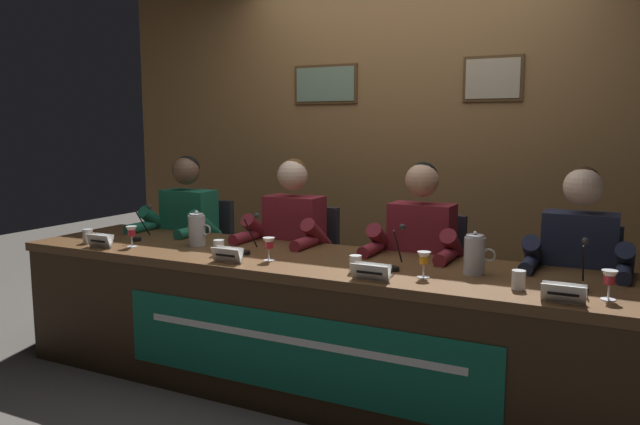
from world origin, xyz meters
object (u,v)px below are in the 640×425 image
juice_glass_center_right (424,260)px  water_pitcher_left_side (198,230)px  microphone_far_left (141,228)px  chair_far_left (201,266)px  panelist_center_left (288,242)px  juice_glass_center_left (269,245)px  chair_center_right (426,294)px  panelist_center_right (417,254)px  conference_table (311,304)px  water_cup_far_right (518,281)px  nameplate_far_right (564,293)px  microphone_far_right (582,273)px  nameplate_center_left (227,255)px  microphone_center_right (396,254)px  juice_glass_far_right (609,279)px  water_cup_center_left (219,248)px  microphone_center_left (249,240)px  nameplate_far_left (100,241)px  water_cup_far_left (88,237)px  water_pitcher_right_side (475,255)px  panelist_far_right (577,270)px  nameplate_center_right (371,272)px  juice_glass_far_left (132,233)px  panelist_far_left (182,232)px  water_cup_center_right (355,265)px  chair_center_left (303,278)px  chair_far_right (577,312)px

juice_glass_center_right → water_pitcher_left_side: (-1.44, 0.16, 0.01)m
microphone_far_left → juice_glass_center_right: microphone_far_left is taller
chair_far_left → panelist_center_left: (0.84, -0.20, 0.28)m
juice_glass_center_left → juice_glass_center_right: (0.84, 0.01, 0.00)m
chair_center_right → panelist_center_right: size_ratio=0.74×
conference_table → water_cup_far_right: bearing=-3.6°
juice_glass_center_left → water_cup_far_right: juice_glass_center_left is taller
chair_center_right → nameplate_far_right: size_ratio=5.34×
microphone_far_left → microphone_far_right: size_ratio=1.00×
nameplate_center_left → microphone_center_right: bearing=16.5°
conference_table → juice_glass_far_right: 1.45m
water_pitcher_left_side → water_cup_center_left: bearing=-32.0°
panelist_center_left → water_cup_far_right: bearing=-21.0°
juice_glass_center_left → microphone_center_left: size_ratio=0.57×
juice_glass_far_right → juice_glass_center_left: bearing=179.5°
nameplate_far_left → microphone_far_left: 0.29m
microphone_center_right → microphone_far_right: same height
microphone_far_left → panelist_center_left: panelist_center_left is taller
panelist_center_left → chair_center_right: panelist_center_left is taller
microphone_center_right → juice_glass_center_right: bearing=-31.5°
chair_center_right → microphone_center_right: (0.03, -0.64, 0.36)m
water_cup_center_left → panelist_center_right: bearing=30.2°
water_cup_far_left → water_pitcher_right_side: size_ratio=0.40×
panelist_center_left → panelist_center_right: same height
nameplate_far_left → water_pitcher_right_side: size_ratio=0.79×
panelist_far_right → nameplate_far_right: 0.70m
nameplate_center_left → juice_glass_far_right: (1.80, 0.12, 0.05)m
nameplate_center_left → nameplate_center_right: (0.81, -0.02, 0.00)m
microphone_center_left → panelist_center_right: (0.84, 0.44, -0.09)m
juice_glass_far_left → water_cup_far_left: juice_glass_far_left is taller
chair_far_left → water_pitcher_left_side: water_pitcher_left_side is taller
panelist_center_right → water_cup_center_left: bearing=-149.8°
chair_far_left → panelist_center_left: 0.90m
microphone_far_left → chair_center_right: bearing=19.9°
juice_glass_far_right → panelist_far_left: bearing=168.0°
panelist_center_right → microphone_far_right: size_ratio=5.74×
nameplate_center_left → nameplate_far_right: same height
juice_glass_center_right → juice_glass_far_right: (0.79, -0.02, 0.00)m
juice_glass_center_left → water_cup_center_right: (0.52, -0.04, -0.05)m
water_cup_center_right → water_pitcher_right_side: size_ratio=0.40×
water_cup_far_left → chair_center_left: bearing=38.1°
nameplate_far_right → water_pitcher_right_side: water_pitcher_right_side is taller
water_pitcher_left_side → chair_far_right: bearing=15.7°
chair_far_left → water_cup_far_right: 2.46m
chair_far_right → water_pitcher_left_side: water_pitcher_left_side is taller
nameplate_far_left → water_cup_far_left: bearing=158.7°
juice_glass_center_left → water_cup_far_right: size_ratio=1.46×
juice_glass_far_left → nameplate_far_right: (2.39, -0.10, -0.05)m
microphone_far_left → nameplate_far_right: (2.50, -0.29, -0.03)m
panelist_far_left → panelist_far_right: 2.51m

